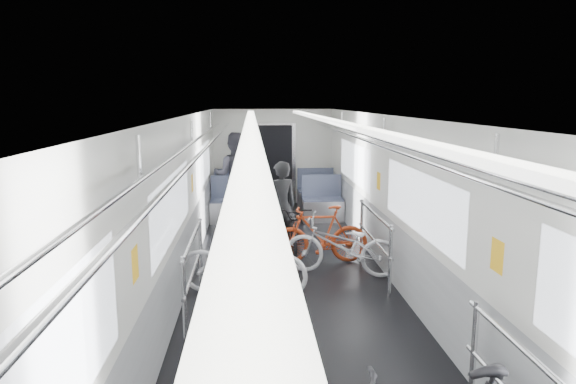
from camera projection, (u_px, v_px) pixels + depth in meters
name	position (u px, v px, depth m)	size (l,w,h in m)	color
car_shell	(288.00, 199.00, 7.88)	(3.02, 14.01, 2.41)	black
bike_left_far	(243.00, 261.00, 6.95)	(0.62, 1.78, 0.94)	silver
bike_right_mid	(342.00, 246.00, 7.73)	(0.61, 1.74, 0.91)	#ACACB1
bike_right_far	(320.00, 235.00, 8.30)	(0.45, 1.58, 0.95)	#A53414
bike_aisle	(293.00, 228.00, 8.95)	(0.56, 1.62, 0.85)	black
person_standing	(281.00, 206.00, 8.97)	(0.58, 0.38, 1.59)	black
person_seated	(235.00, 176.00, 11.43)	(0.93, 0.73, 1.92)	#2E2D35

